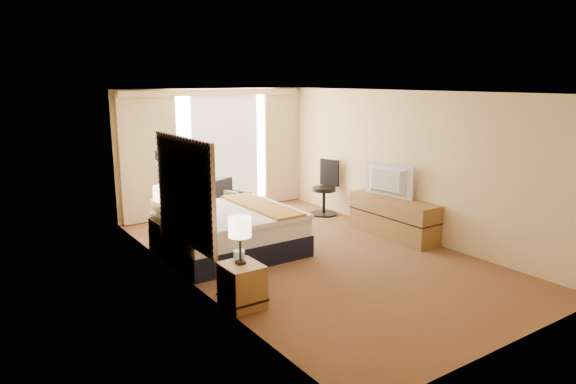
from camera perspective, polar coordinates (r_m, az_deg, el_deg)
floor at (r=8.40m, az=2.64°, el=-6.97°), size 4.20×7.00×0.02m
ceiling at (r=7.92m, az=2.83°, el=11.06°), size 4.20×7.00×0.02m
wall_back at (r=11.02m, az=-8.27°, el=4.55°), size 4.20×0.02×2.60m
wall_front at (r=5.74m, az=24.23°, el=-3.74°), size 4.20×0.02×2.60m
wall_left at (r=7.03m, az=-11.11°, el=-0.03°), size 0.02×7.00×2.60m
wall_right at (r=9.45m, az=12.99°, el=3.06°), size 0.02×7.00×2.60m
headboard at (r=7.23m, az=-11.44°, el=0.14°), size 0.06×1.85×1.50m
nightstand_left at (r=6.53m, az=-5.13°, el=-10.28°), size 0.45×0.52×0.55m
nightstand_right at (r=8.67m, az=-13.23°, el=-4.75°), size 0.45×0.52×0.55m
media_dresser at (r=9.46m, az=11.59°, el=-2.76°), size 0.50×1.80×0.70m
window at (r=11.11m, az=-7.05°, el=4.75°), size 2.30×0.02×2.30m
curtains at (r=10.91m, az=-8.04°, el=5.05°), size 4.12×0.19×2.56m
bed at (r=8.43m, az=-6.63°, el=-4.34°), size 2.06×1.89×1.00m
loveseat at (r=10.16m, az=-7.51°, el=-2.01°), size 1.48×1.16×0.82m
floor_lamp at (r=9.34m, az=-13.90°, el=1.69°), size 0.20×0.20×1.57m
desk_chair at (r=10.77m, az=4.20°, el=0.19°), size 0.57×0.56×1.15m
lamp_left at (r=6.29m, az=-5.38°, el=-4.00°), size 0.29×0.29×0.60m
lamp_right at (r=8.53m, az=-13.90°, el=-0.16°), size 0.27×0.27×0.56m
tissue_box at (r=6.57m, az=-5.45°, el=-6.98°), size 0.18×0.18×0.12m
telephone at (r=8.61m, az=-12.78°, el=-2.72°), size 0.18×0.15×0.07m
television at (r=9.41m, az=10.74°, el=1.26°), size 0.30×1.05×0.60m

